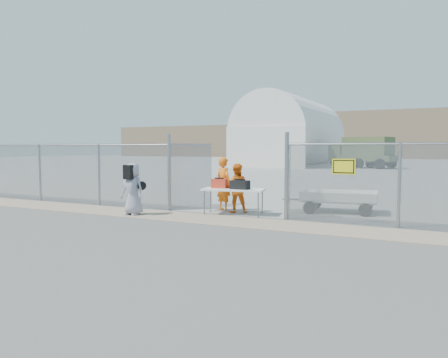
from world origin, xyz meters
The scene contains 14 objects.
ground centered at (0.00, 0.00, 0.00)m, with size 160.00×160.00×0.00m, color #565454.
tarmac_inside centered at (0.00, 42.00, 0.01)m, with size 160.00×80.00×0.01m, color gray.
dirt_strip centered at (0.00, 1.00, 0.01)m, with size 44.00×1.60×0.01m, color tan.
distant_hills centered at (5.00, 78.00, 4.50)m, with size 140.00×6.00×9.00m, color #7F684F, non-canonical shape.
chain_link_fence centered at (0.00, 2.00, 1.10)m, with size 40.00×0.20×2.20m, color gray, non-canonical shape.
quonset_hangar centered at (-10.00, 40.00, 4.00)m, with size 9.00×18.00×8.00m, color white, non-canonical shape.
folding_table centered at (0.26, 2.12, 0.40)m, with size 1.88×0.79×0.80m, color white, non-canonical shape.
orange_bag centered at (-0.22, 2.13, 0.95)m, with size 0.46×0.31×0.29m, color red.
black_duffel centered at (0.50, 2.09, 0.93)m, with size 0.55×0.32×0.27m, color black.
security_worker_left centered at (-0.38, 2.75, 0.88)m, with size 0.64×0.42×1.76m, color orange.
security_worker_right centered at (0.16, 2.55, 0.78)m, with size 0.76×0.59×1.56m, color orange.
visitor centered at (-2.46, 0.69, 0.80)m, with size 0.78×0.51×1.59m, color #9393A3.
utility_trailer centered at (3.06, 4.03, 0.36)m, with size 3.01×1.55×0.73m, color white, non-canonical shape.
military_truck centered at (-1.24, 35.79, 1.55)m, with size 6.50×2.40×3.10m, color #4B5B32, non-canonical shape.
Camera 1 is at (5.97, -9.89, 2.06)m, focal length 35.00 mm.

